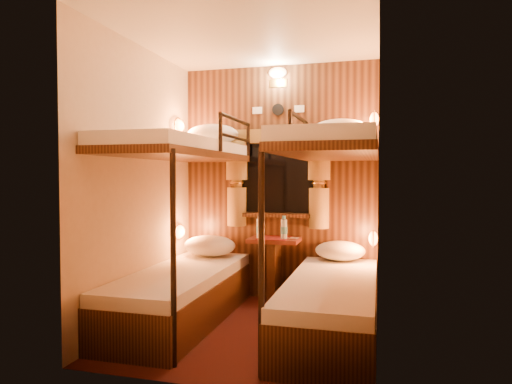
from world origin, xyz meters
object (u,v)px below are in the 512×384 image
(bunk_left, at_px, (182,258))
(table, at_px, (274,261))
(bottle_left, at_px, (260,228))
(bunk_right, at_px, (332,265))
(bottle_right, at_px, (284,229))

(bunk_left, height_order, table, bunk_left)
(table, bearing_deg, bottle_left, -169.22)
(bunk_right, distance_m, bottle_right, 0.93)
(table, bearing_deg, bunk_right, -50.33)
(table, xyz_separation_m, bottle_right, (0.11, -0.05, 0.33))
(bunk_right, bearing_deg, bottle_left, 136.44)
(bunk_left, distance_m, bunk_right, 1.30)
(bottle_left, bearing_deg, table, 10.78)
(bottle_right, bearing_deg, bunk_left, -136.09)
(bunk_right, height_order, bottle_right, bunk_right)
(table, distance_m, bottle_left, 0.36)
(bunk_left, distance_m, bottle_right, 1.07)
(bunk_left, bearing_deg, table, 50.33)
(bottle_right, bearing_deg, bunk_right, -53.58)
(bunk_right, relative_size, bottle_right, 8.27)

